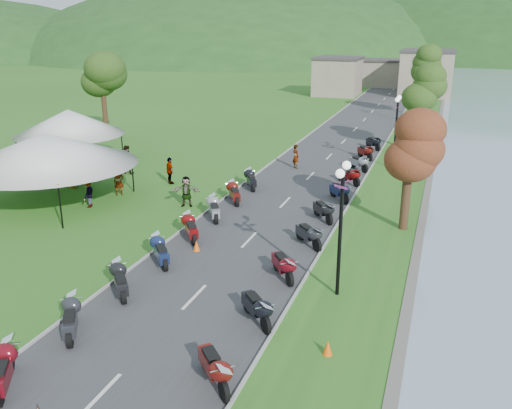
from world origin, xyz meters
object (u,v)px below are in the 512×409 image
(vendor_tent_main, at_px, (48,168))
(pedestrian_a, at_px, (120,195))
(pedestrian_b, at_px, (128,173))
(pedestrian_c, at_px, (90,207))

(vendor_tent_main, bearing_deg, pedestrian_a, 39.74)
(pedestrian_b, distance_m, pedestrian_c, 7.17)
(pedestrian_a, relative_size, pedestrian_c, 0.97)
(vendor_tent_main, bearing_deg, pedestrian_c, -1.68)
(pedestrian_a, xyz_separation_m, pedestrian_c, (-0.35, -2.50, 0.00))
(vendor_tent_main, distance_m, pedestrian_a, 4.29)
(pedestrian_b, bearing_deg, pedestrian_c, 100.84)
(pedestrian_b, bearing_deg, pedestrian_a, 112.35)
(vendor_tent_main, relative_size, pedestrian_a, 4.11)
(pedestrian_b, height_order, pedestrian_c, pedestrian_b)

